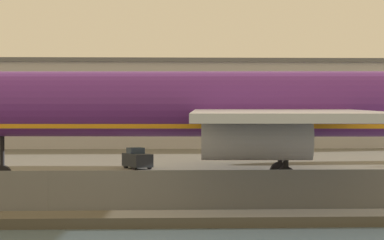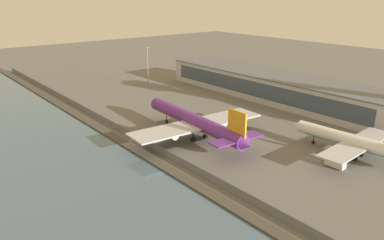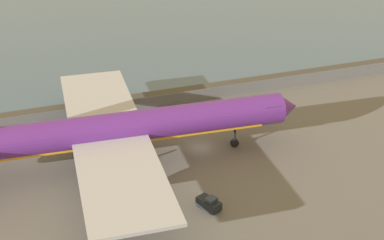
# 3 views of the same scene
# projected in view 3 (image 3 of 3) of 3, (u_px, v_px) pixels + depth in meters

# --- Properties ---
(ground_plane) EXTENTS (500.00, 500.00, 0.00)m
(ground_plane) POSITION_uv_depth(u_px,v_px,m) (200.00, 148.00, 81.20)
(ground_plane) COLOR #66635E
(waterfront_lagoon) EXTENTS (320.00, 98.00, 0.01)m
(waterfront_lagoon) POSITION_uv_depth(u_px,v_px,m) (105.00, 21.00, 140.65)
(waterfront_lagoon) COLOR slate
(waterfront_lagoon) RESTS_ON ground
(shoreline_seawall) EXTENTS (320.00, 3.00, 0.50)m
(shoreline_seawall) POSITION_uv_depth(u_px,v_px,m) (161.00, 94.00, 98.25)
(shoreline_seawall) COLOR #474238
(shoreline_seawall) RESTS_ON ground
(perimeter_fence) EXTENTS (280.00, 0.10, 2.23)m
(perimeter_fence) POSITION_uv_depth(u_px,v_px,m) (168.00, 100.00, 94.09)
(perimeter_fence) COLOR slate
(perimeter_fence) RESTS_ON ground
(cargo_jet_purple) EXTENTS (52.91, 45.96, 14.23)m
(cargo_jet_purple) POSITION_uv_depth(u_px,v_px,m) (119.00, 130.00, 74.94)
(cargo_jet_purple) COLOR #602889
(cargo_jet_purple) RESTS_ON ground
(baggage_tug) EXTENTS (2.74, 3.57, 1.80)m
(baggage_tug) POSITION_uv_depth(u_px,v_px,m) (209.00, 203.00, 67.25)
(baggage_tug) COLOR #1E2328
(baggage_tug) RESTS_ON ground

